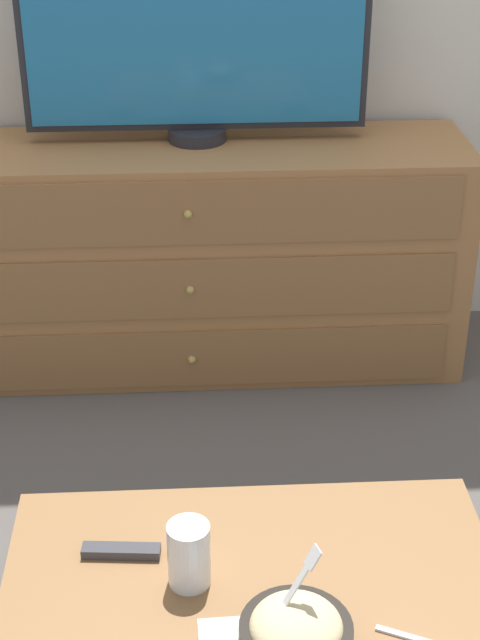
{
  "coord_description": "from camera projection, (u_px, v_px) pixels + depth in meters",
  "views": [
    {
      "loc": [
        -0.06,
        -2.94,
        1.62
      ],
      "look_at": [
        0.03,
        -1.36,
        0.75
      ],
      "focal_mm": 55.0,
      "sensor_mm": 36.0,
      "label": 1
    }
  ],
  "objects": [
    {
      "name": "ground_plane",
      "position": [
        210.0,
        318.0,
        3.36
      ],
      "size": [
        12.0,
        12.0,
        0.0
      ],
      "primitive_type": "plane",
      "color": "#56514C"
    },
    {
      "name": "dresser",
      "position": [
        189.0,
        257.0,
        2.98
      ],
      "size": [
        1.65,
        0.44,
        0.7
      ],
      "color": "#9E6B3D",
      "rests_on": "ground_plane"
    },
    {
      "name": "tv",
      "position": [
        195.0,
        29.0,
        2.71
      ],
      "size": [
        0.98,
        0.17,
        0.62
      ],
      "color": "#232328",
      "rests_on": "dresser"
    },
    {
      "name": "coffee_table",
      "position": [
        254.0,
        623.0,
        1.66
      ],
      "size": [
        0.85,
        0.57,
        0.44
      ],
      "color": "olive",
      "rests_on": "ground_plane"
    },
    {
      "name": "takeout_bowl",
      "position": [
        296.0,
        630.0,
        1.52
      ],
      "size": [
        0.18,
        0.18,
        0.16
      ],
      "color": "black",
      "rests_on": "coffee_table"
    },
    {
      "name": "drink_cup",
      "position": [
        189.0,
        558.0,
        1.63
      ],
      "size": [
        0.07,
        0.07,
        0.12
      ],
      "color": "#9E6638",
      "rests_on": "coffee_table"
    },
    {
      "name": "remote_control",
      "position": [
        121.0,
        551.0,
        1.7
      ],
      "size": [
        0.14,
        0.04,
        0.02
      ],
      "color": "#38383D",
      "rests_on": "coffee_table"
    }
  ]
}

